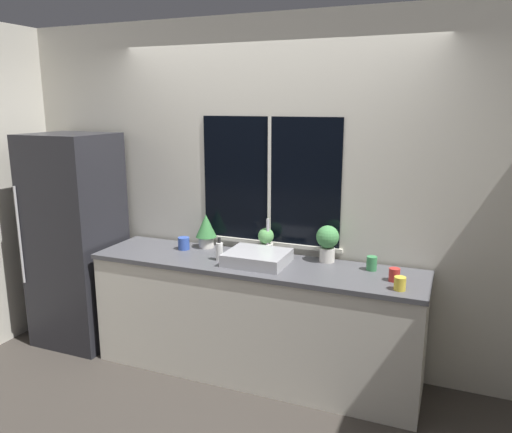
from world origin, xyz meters
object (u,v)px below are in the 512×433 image
at_px(sink, 257,257).
at_px(potted_plant_right, 328,241).
at_px(mug_red, 394,275).
at_px(mug_yellow, 400,284).
at_px(potted_plant_left, 206,229).
at_px(mug_green, 372,263).
at_px(soap_bottle, 219,251).
at_px(potted_plant_center, 266,241).
at_px(mug_blue, 184,243).
at_px(refrigerator, 76,240).

xyz_separation_m(sink, potted_plant_right, (0.46, 0.23, 0.12)).
distance_m(mug_red, mug_yellow, 0.17).
xyz_separation_m(sink, potted_plant_left, (-0.54, 0.23, 0.11)).
relative_size(potted_plant_right, mug_green, 2.75).
height_order(soap_bottle, mug_yellow, soap_bottle).
distance_m(potted_plant_center, mug_green, 0.83).
height_order(potted_plant_center, mug_blue, potted_plant_center).
xyz_separation_m(potted_plant_right, mug_yellow, (0.57, -0.39, -0.12)).
bearing_deg(potted_plant_left, mug_yellow, -14.01).
xyz_separation_m(refrigerator, mug_blue, (0.98, 0.13, 0.04)).
bearing_deg(mug_red, mug_green, 136.81).
distance_m(potted_plant_left, mug_blue, 0.21).
height_order(sink, mug_green, sink).
height_order(sink, mug_red, sink).
xyz_separation_m(soap_bottle, mug_blue, (-0.39, 0.15, -0.02)).
distance_m(sink, mug_blue, 0.69).
bearing_deg(potted_plant_center, mug_blue, -169.56).
distance_m(refrigerator, mug_red, 2.65).
bearing_deg(sink, mug_red, -0.22).
height_order(refrigerator, mug_blue, refrigerator).
relative_size(potted_plant_right, mug_blue, 2.77).
xyz_separation_m(potted_plant_right, mug_green, (0.34, -0.07, -0.11)).
bearing_deg(potted_plant_left, mug_blue, -139.12).
bearing_deg(sink, potted_plant_right, 26.69).
distance_m(potted_plant_right, mug_green, 0.36).
distance_m(mug_blue, mug_yellow, 1.74).
distance_m(soap_bottle, mug_yellow, 1.33).
xyz_separation_m(soap_bottle, mug_red, (1.27, 0.03, -0.03)).
height_order(sink, potted_plant_right, sink).
bearing_deg(mug_yellow, mug_red, 108.73).
distance_m(refrigerator, potted_plant_left, 1.16).
bearing_deg(mug_blue, sink, -9.25).
xyz_separation_m(mug_blue, mug_yellow, (1.72, -0.27, -0.01)).
relative_size(sink, potted_plant_center, 2.10).
distance_m(mug_green, mug_yellow, 0.40).
xyz_separation_m(sink, soap_bottle, (-0.29, -0.04, 0.03)).
height_order(potted_plant_left, potted_plant_center, potted_plant_left).
distance_m(potted_plant_left, mug_green, 1.36).
bearing_deg(sink, mug_green, 11.35).
height_order(sink, mug_yellow, sink).
distance_m(sink, potted_plant_right, 0.53).
bearing_deg(mug_red, mug_yellow, -71.27).
height_order(potted_plant_center, potted_plant_right, potted_plant_right).
xyz_separation_m(refrigerator, potted_plant_center, (1.64, 0.25, 0.10)).
height_order(potted_plant_right, mug_yellow, potted_plant_right).
bearing_deg(soap_bottle, refrigerator, 179.11).
xyz_separation_m(refrigerator, mug_yellow, (2.70, -0.14, 0.04)).
distance_m(refrigerator, sink, 1.67).
height_order(soap_bottle, mug_blue, soap_bottle).
xyz_separation_m(refrigerator, sink, (1.67, 0.02, 0.04)).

